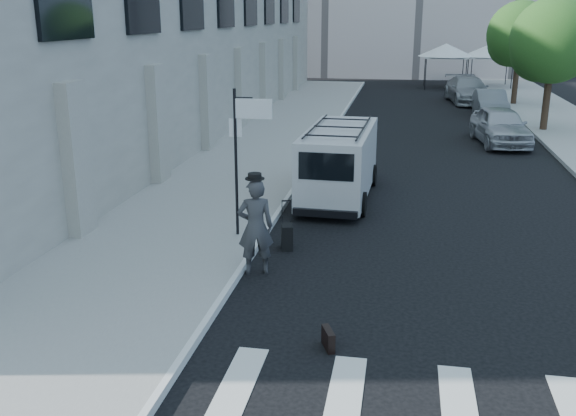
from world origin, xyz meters
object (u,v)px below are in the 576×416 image
at_px(briefcase, 328,339).
at_px(parked_car_a, 500,126).
at_px(suitcase, 287,237).
at_px(parked_car_c, 468,90).
at_px(parked_car_b, 490,103).
at_px(businessman, 256,227).
at_px(cargo_van, 340,161).

distance_m(briefcase, parked_car_a, 19.08).
distance_m(suitcase, parked_car_c, 27.81).
height_order(suitcase, parked_car_a, parked_car_a).
bearing_deg(parked_car_c, suitcase, -110.69).
xyz_separation_m(briefcase, parked_car_a, (5.02, 18.39, 0.61)).
xyz_separation_m(parked_car_b, parked_car_c, (-0.72, 5.37, 0.09)).
bearing_deg(parked_car_c, parked_car_b, -89.99).
xyz_separation_m(suitcase, parked_car_b, (7.02, 21.71, 0.40)).
xyz_separation_m(businessman, parked_car_a, (6.91, 15.48, -0.25)).
distance_m(businessman, parked_car_b, 24.41).
distance_m(suitcase, cargo_van, 4.79).
xyz_separation_m(cargo_van, parked_car_b, (6.29, 17.04, -0.39)).
height_order(briefcase, cargo_van, cargo_van).
height_order(parked_car_a, parked_car_c, parked_car_c).
bearing_deg(parked_car_a, businessman, -120.97).
height_order(briefcase, parked_car_c, parked_car_c).
xyz_separation_m(businessman, parked_car_b, (7.41, 23.25, -0.33)).
bearing_deg(briefcase, parked_car_b, 55.77).
distance_m(cargo_van, parked_car_a, 10.94).
bearing_deg(cargo_van, parked_car_c, 77.95).
bearing_deg(parked_car_b, suitcase, -108.92).
distance_m(suitcase, parked_car_a, 15.40).
relative_size(parked_car_b, parked_car_c, 0.78).
relative_size(briefcase, parked_car_c, 0.08).
height_order(suitcase, parked_car_b, parked_car_b).
height_order(suitcase, cargo_van, cargo_van).
bearing_deg(parked_car_a, parked_car_b, 79.44).
distance_m(suitcase, parked_car_b, 22.82).
height_order(businessman, parked_car_a, businessman).
bearing_deg(parked_car_a, cargo_van, -128.93).
bearing_deg(parked_car_c, businessman, -110.74).
distance_m(briefcase, cargo_van, 9.20).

